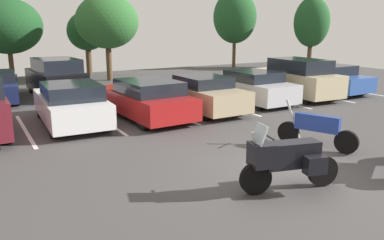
% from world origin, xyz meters
% --- Properties ---
extents(ground, '(44.00, 44.00, 0.10)m').
position_xyz_m(ground, '(0.00, 0.00, -0.05)').
color(ground, '#423F3F').
extents(motorcycle_touring, '(2.19, 1.03, 1.46)m').
position_xyz_m(motorcycle_touring, '(-0.75, -0.76, 0.69)').
color(motorcycle_touring, black).
rests_on(motorcycle_touring, ground).
extents(motorcycle_third, '(1.04, 2.14, 1.28)m').
position_xyz_m(motorcycle_third, '(1.99, 1.00, 0.56)').
color(motorcycle_third, black).
rests_on(motorcycle_third, ground).
extents(parking_stripes, '(24.09, 4.65, 0.01)m').
position_xyz_m(parking_stripes, '(-0.81, 7.06, 0.00)').
color(parking_stripes, silver).
rests_on(parking_stripes, ground).
extents(car_white, '(2.06, 4.64, 1.47)m').
position_xyz_m(car_white, '(-3.29, 7.07, 0.72)').
color(car_white, white).
rests_on(car_white, ground).
extents(car_red, '(2.17, 4.93, 1.43)m').
position_xyz_m(car_red, '(-0.65, 6.77, 0.70)').
color(car_red, maroon).
rests_on(car_red, ground).
extents(car_tan, '(1.89, 4.76, 1.41)m').
position_xyz_m(car_tan, '(1.75, 6.85, 0.69)').
color(car_tan, tan).
rests_on(car_tan, ground).
extents(car_silver, '(1.91, 4.34, 1.40)m').
position_xyz_m(car_silver, '(4.57, 7.12, 0.69)').
color(car_silver, '#B7B7BC').
rests_on(car_silver, ground).
extents(car_champagne, '(2.10, 4.63, 1.82)m').
position_xyz_m(car_champagne, '(7.24, 7.10, 0.90)').
color(car_champagne, '#C1B289').
rests_on(car_champagne, ground).
extents(car_blue, '(1.91, 4.39, 1.41)m').
position_xyz_m(car_blue, '(9.63, 7.35, 0.69)').
color(car_blue, '#2D519E').
rests_on(car_blue, ground).
extents(car_far_black, '(2.22, 4.47, 1.82)m').
position_xyz_m(car_far_black, '(-2.59, 13.13, 0.90)').
color(car_far_black, black).
rests_on(car_far_black, ground).
extents(tree_far_left, '(4.17, 4.17, 5.00)m').
position_xyz_m(tree_far_left, '(-3.84, 20.48, 3.30)').
color(tree_far_left, '#4C3823').
rests_on(tree_far_left, ground).
extents(tree_left, '(2.76, 2.76, 5.51)m').
position_xyz_m(tree_left, '(17.57, 16.23, 3.57)').
color(tree_left, '#4C3823').
rests_on(tree_left, ground).
extents(tree_center_right, '(3.78, 3.78, 5.18)m').
position_xyz_m(tree_center_right, '(1.40, 17.22, 3.55)').
color(tree_center_right, '#4C3823').
rests_on(tree_center_right, ground).
extents(tree_center, '(3.44, 3.44, 6.05)m').
position_xyz_m(tree_center, '(12.72, 19.76, 3.97)').
color(tree_center, '#4C3823').
rests_on(tree_center, ground).
extents(tree_rear, '(2.69, 2.69, 4.26)m').
position_xyz_m(tree_rear, '(1.12, 20.81, 2.93)').
color(tree_rear, '#4C3823').
rests_on(tree_rear, ground).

